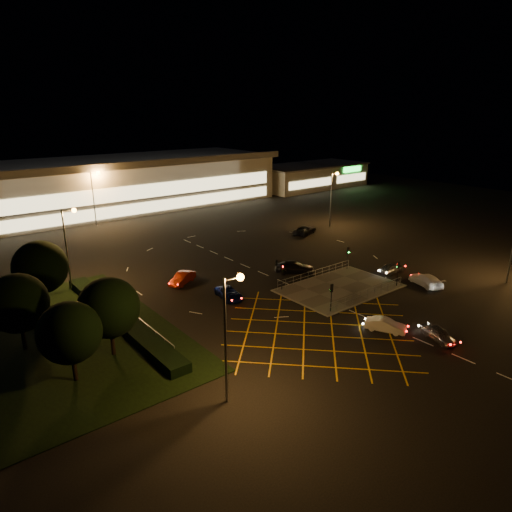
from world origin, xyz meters
TOP-DOWN VIEW (x-y plane):
  - ground at (0.00, 0.00)m, footprint 180.00×180.00m
  - pedestrian_island at (2.00, -2.00)m, footprint 14.00×9.00m
  - grass_verge at (-28.00, 6.00)m, footprint 18.00×30.00m
  - hedge at (-23.00, 6.00)m, footprint 2.00×26.00m
  - supermarket at (0.00, 61.95)m, footprint 72.00×26.50m
  - retail_unit_a at (46.00, 53.97)m, footprint 18.80×14.80m
  - retail_unit_b at (62.00, 53.96)m, footprint 14.80×14.80m
  - streetlight_sw at (-21.56, -12.00)m, footprint 1.78×0.56m
  - streetlight_nw at (-23.56, 18.00)m, footprint 1.78×0.56m
  - streetlight_ne at (24.44, 20.00)m, footprint 1.78×0.56m
  - streetlight_far_left at (-9.56, 48.00)m, footprint 1.78×0.56m
  - streetlight_far_right at (30.44, 50.00)m, footprint 1.78×0.56m
  - signal_sw at (-4.00, -5.99)m, footprint 0.28×0.30m
  - signal_se at (8.00, -5.99)m, footprint 0.28×0.30m
  - signal_nw at (-4.00, 1.99)m, footprint 0.28×0.30m
  - signal_ne at (8.00, 1.99)m, footprint 0.28×0.30m
  - tree_a at (-30.00, -2.00)m, footprint 5.04×5.04m
  - tree_b at (-32.00, 6.00)m, footprint 5.40×5.40m
  - tree_c at (-28.00, 14.00)m, footprint 5.76×5.76m
  - tree_e at (-26.00, 0.00)m, footprint 5.40×5.40m
  - car_near_silver at (-0.58, -16.73)m, footprint 2.54×4.03m
  - car_queue_white at (-3.05, -12.40)m, footprint 3.04×4.18m
  - car_left_blue at (-10.48, 3.97)m, footprint 2.86×4.79m
  - car_far_dkgrey at (1.51, 5.61)m, footprint 5.45×5.08m
  - car_right_silver at (11.74, -2.64)m, footprint 4.05×1.67m
  - car_circ_red at (-12.34, 11.52)m, footprint 4.56×3.49m
  - car_east_grey at (16.47, 18.96)m, footprint 5.95×4.21m
  - car_approach_white at (11.22, -7.99)m, footprint 3.55×5.39m

SIDE VIEW (x-z plane):
  - ground at x=0.00m, z-range 0.00..0.00m
  - grass_verge at x=-28.00m, z-range 0.00..0.08m
  - pedestrian_island at x=2.00m, z-range 0.00..0.12m
  - hedge at x=-23.00m, z-range 0.00..1.00m
  - car_left_blue at x=-10.48m, z-range 0.00..1.25m
  - car_near_silver at x=-0.58m, z-range 0.00..1.28m
  - car_queue_white at x=-3.05m, z-range 0.00..1.31m
  - car_right_silver at x=11.74m, z-range 0.00..1.37m
  - car_circ_red at x=-12.34m, z-range 0.00..1.44m
  - car_approach_white at x=11.22m, z-range 0.00..1.45m
  - car_east_grey at x=16.47m, z-range 0.00..1.51m
  - car_far_dkgrey at x=1.51m, z-range 0.00..1.54m
  - signal_sw at x=-4.00m, z-range 0.79..3.94m
  - signal_se at x=8.00m, z-range 0.79..3.94m
  - signal_nw at x=-4.00m, z-range 0.79..3.94m
  - signal_ne at x=8.00m, z-range 0.79..3.94m
  - retail_unit_a at x=46.00m, z-range 0.04..6.39m
  - retail_unit_b at x=62.00m, z-range 0.05..6.40m
  - tree_a at x=-30.00m, z-range 0.90..7.76m
  - tree_b at x=-32.00m, z-range 0.97..8.32m
  - tree_e at x=-26.00m, z-range 0.97..8.32m
  - tree_c at x=-28.00m, z-range 1.03..8.87m
  - supermarket at x=0.00m, z-range 0.06..10.56m
  - streetlight_sw at x=-21.56m, z-range 1.55..11.58m
  - streetlight_nw at x=-23.56m, z-range 1.55..11.58m
  - streetlight_ne at x=24.44m, z-range 1.55..11.58m
  - streetlight_far_left at x=-9.56m, z-range 1.55..11.58m
  - streetlight_far_right at x=30.44m, z-range 1.55..11.58m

